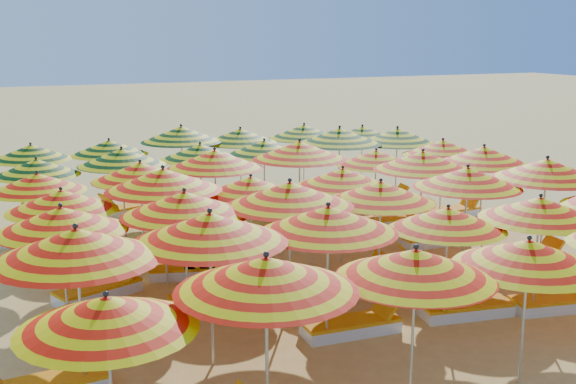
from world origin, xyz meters
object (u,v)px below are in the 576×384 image
Objects in this scene: lounger_23 at (201,202)px; lounger_20 at (380,204)px; umbrella_30 at (37,167)px; umbrella_35 at (397,136)px; umbrella_32 at (200,152)px; umbrella_33 at (264,148)px; lounger_18 at (278,211)px; umbrella_6 at (76,244)px; lounger_9 at (524,264)px; lounger_5 at (558,302)px; umbrella_0 at (107,313)px; lounger_16 at (453,211)px; umbrella_15 at (381,192)px; lounger_15 at (390,220)px; umbrella_1 at (266,274)px; lounger_10 at (100,289)px; umbrella_21 at (343,177)px; lounger_17 at (16,239)px; umbrella_20 at (251,186)px; umbrella_41 at (362,133)px; umbrella_10 at (540,208)px; umbrella_26 at (215,159)px; umbrella_28 at (376,158)px; umbrella_38 at (181,134)px; umbrella_31 at (122,157)px; lounger_4 at (464,308)px; lounger_3 at (353,325)px; umbrella_25 at (140,172)px; umbrella_7 at (210,228)px; umbrella_13 at (185,204)px; lounger_14 at (242,239)px; lounger_6 at (216,301)px; beachgoer_b at (331,215)px; umbrella_9 at (448,219)px; umbrella_24 at (37,182)px; umbrella_34 at (339,136)px; umbrella_29 at (443,148)px; umbrella_18 at (61,201)px; lounger_13 at (433,239)px; umbrella_19 at (163,180)px; lounger_21 at (56,218)px; umbrella_12 at (61,219)px; umbrella_17 at (547,169)px; umbrella_8 at (328,219)px; umbrella_39 at (240,136)px; lounger_7 at (355,286)px; lounger_8 at (438,271)px; umbrella_23 at (484,155)px; lounger_11 at (192,270)px; umbrella_22 at (423,161)px; lounger_22 at (129,209)px.

lounger_20 is at bearing 168.68° from lounger_23.
umbrella_35 is (9.98, -0.14, 0.22)m from umbrella_30.
umbrella_33 is (1.76, -0.14, 0.02)m from umbrella_32.
umbrella_6 is at bearing 64.92° from lounger_18.
lounger_5 is at bearing -110.49° from lounger_9.
lounger_16 is (10.93, 8.43, -1.82)m from umbrella_0.
umbrella_15 reaches higher than lounger_15.
lounger_10 is at bearing 101.58° from umbrella_1.
umbrella_21 is 1.54× the size of lounger_17.
umbrella_41 is (6.06, 6.17, 0.03)m from umbrella_20.
umbrella_10 is 7.59m from umbrella_26.
umbrella_38 is at bearing 132.76° from umbrella_28.
lounger_4 is at bearing -58.63° from umbrella_31.
umbrella_26 reaches higher than lounger_3.
umbrella_7 is at bearing -91.49° from umbrella_25.
lounger_9 is (9.51, -6.25, -1.78)m from umbrella_30.
umbrella_13 is 5.00m from lounger_14.
beachgoer_b is at bearing 50.15° from lounger_6.
umbrella_15 is at bearing 97.48° from umbrella_9.
umbrella_24 is 8.49m from umbrella_34.
umbrella_9 is 7.30m from umbrella_29.
umbrella_31 reaches higher than umbrella_18.
umbrella_38 is at bearing 138.63° from lounger_15.
umbrella_6 is at bearing 26.68° from lounger_13.
umbrella_19 is 1.41× the size of lounger_9.
umbrella_19 is 1.38× the size of lounger_21.
umbrella_31 is at bearing 167.15° from lounger_14.
umbrella_12 is 1.42× the size of lounger_13.
lounger_3 is at bearing -164.13° from umbrella_17.
umbrella_35 reaches higher than lounger_23.
lounger_20 is at bearing 54.51° from umbrella_8.
lounger_13 is at bearing 2.01° from lounger_14.
lounger_4 is at bearing -85.44° from umbrella_39.
lounger_7 is 1.37× the size of beachgoer_b.
umbrella_18 is 1.43× the size of lounger_4.
lounger_20 is (9.48, -0.09, -1.78)m from umbrella_30.
umbrella_30 is at bearing 148.29° from umbrella_17.
lounger_8 is 1.04× the size of lounger_17.
umbrella_35 reaches higher than umbrella_23.
lounger_11 is (0.78, 6.35, -2.02)m from umbrella_1.
umbrella_10 is 1.10× the size of umbrella_22.
lounger_17 is at bearing 5.48° from beachgoer_b.
umbrella_1 is 1.15× the size of umbrella_41.
umbrella_0 is 0.95× the size of umbrella_34.
umbrella_25 is (0.10, 7.96, -0.12)m from umbrella_1.
umbrella_12 is 9.89m from lounger_15.
umbrella_21 is 3.22m from lounger_14.
umbrella_17 is at bearing -106.13° from lounger_16.
lounger_15 is (8.64, 2.23, -1.82)m from umbrella_18.
umbrella_41 reaches higher than lounger_22.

